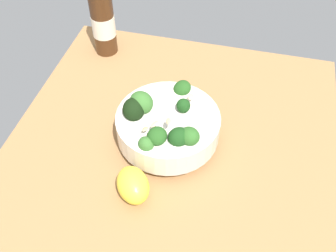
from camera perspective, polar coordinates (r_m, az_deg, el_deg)
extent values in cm
cube|color=#996D42|center=(77.13, 0.85, -2.55)|extent=(61.99, 61.99, 4.08)
cylinder|color=silver|center=(74.41, 0.00, -1.64)|extent=(10.44, 10.44, 1.62)
cylinder|color=silver|center=(71.96, 0.00, 0.03)|extent=(18.98, 18.98, 4.86)
cylinder|color=beige|center=(70.47, 0.00, 1.13)|extent=(16.70, 16.70, 0.80)
cylinder|color=#3C7A32|center=(72.66, -3.72, 2.60)|extent=(2.04, 1.86, 1.72)
ellipsoid|color=#386B2B|center=(71.27, -3.80, 3.71)|extent=(6.17, 6.22, 4.10)
cylinder|color=#589D47|center=(67.11, -1.58, -2.35)|extent=(1.73, 1.55, 1.50)
ellipsoid|color=#23511C|center=(65.88, -1.61, -1.47)|extent=(5.31, 4.78, 3.74)
cylinder|color=#589D47|center=(71.70, -4.91, 1.30)|extent=(2.08, 2.32, 1.94)
ellipsoid|color=black|center=(70.24, -5.02, 2.43)|extent=(5.77, 5.82, 5.57)
cylinder|color=#589D47|center=(76.11, 2.13, 4.66)|extent=(1.60, 1.57, 1.47)
ellipsoid|color=#23511C|center=(75.08, 2.17, 5.50)|extent=(5.25, 5.16, 4.01)
cylinder|color=#2F662B|center=(67.40, 1.57, -2.44)|extent=(1.76, 1.83, 1.43)
ellipsoid|color=#194216|center=(66.21, 1.59, -1.59)|extent=(5.05, 5.45, 3.79)
cylinder|color=#589D47|center=(71.59, 2.21, 2.17)|extent=(1.31, 1.31, 1.52)
ellipsoid|color=#194216|center=(70.56, 2.25, 2.98)|extent=(3.34, 3.09, 3.54)
cylinder|color=#589D47|center=(67.50, 3.04, -2.36)|extent=(1.98, 1.81, 1.54)
ellipsoid|color=#2D6023|center=(66.29, 3.09, -1.49)|extent=(5.48, 5.96, 4.56)
cylinder|color=#4A8F3C|center=(66.88, -3.18, -3.39)|extent=(1.55, 1.53, 1.27)
ellipsoid|color=#386B2B|center=(65.84, -3.23, -2.66)|extent=(3.82, 4.37, 3.55)
ellipsoid|color=#DBBC84|center=(66.05, -0.24, 0.76)|extent=(2.06, 1.70, 0.94)
ellipsoid|color=#DBBC84|center=(66.88, -3.35, -0.42)|extent=(1.85, 1.12, 1.15)
ellipsoid|color=#DBBC84|center=(72.13, 3.37, 4.27)|extent=(1.93, 1.25, 0.71)
ellipsoid|color=#DBBC84|center=(72.03, -3.92, 3.44)|extent=(1.86, 2.06, 0.96)
ellipsoid|color=#DBBC84|center=(66.63, -1.95, 0.31)|extent=(2.05, 1.87, 0.91)
ellipsoid|color=yellow|center=(66.15, -5.12, -8.56)|extent=(8.97, 8.54, 5.06)
cylinder|color=#472814|center=(92.02, -9.44, 14.72)|extent=(5.22, 5.22, 15.67)
cylinder|color=#F2E5CC|center=(92.46, -9.38, 14.30)|extent=(5.32, 5.32, 4.93)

